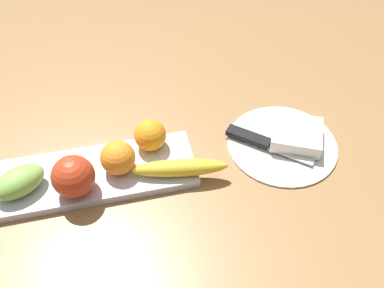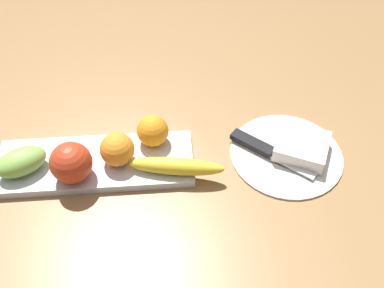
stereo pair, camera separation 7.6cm
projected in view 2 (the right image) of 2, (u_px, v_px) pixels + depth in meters
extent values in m
plane|color=#956E44|center=(121.00, 152.00, 0.81)|extent=(2.40, 2.40, 0.00)
cube|color=silver|center=(95.00, 163.00, 0.78)|extent=(0.37, 0.13, 0.02)
sphere|color=#C13A1E|center=(71.00, 163.00, 0.72)|extent=(0.07, 0.07, 0.07)
ellipsoid|color=yellow|center=(176.00, 166.00, 0.74)|extent=(0.18, 0.06, 0.03)
sphere|color=orange|center=(117.00, 149.00, 0.75)|extent=(0.06, 0.06, 0.06)
sphere|color=orange|center=(153.00, 131.00, 0.78)|extent=(0.06, 0.06, 0.06)
ellipsoid|color=#85C151|center=(21.00, 162.00, 0.74)|extent=(0.11, 0.09, 0.05)
cylinder|color=white|center=(286.00, 153.00, 0.80)|extent=(0.22, 0.22, 0.01)
cube|color=white|center=(302.00, 146.00, 0.78)|extent=(0.13, 0.12, 0.03)
cube|color=silver|center=(279.00, 158.00, 0.78)|extent=(0.13, 0.11, 0.00)
cube|color=black|center=(252.00, 143.00, 0.80)|extent=(0.08, 0.08, 0.01)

